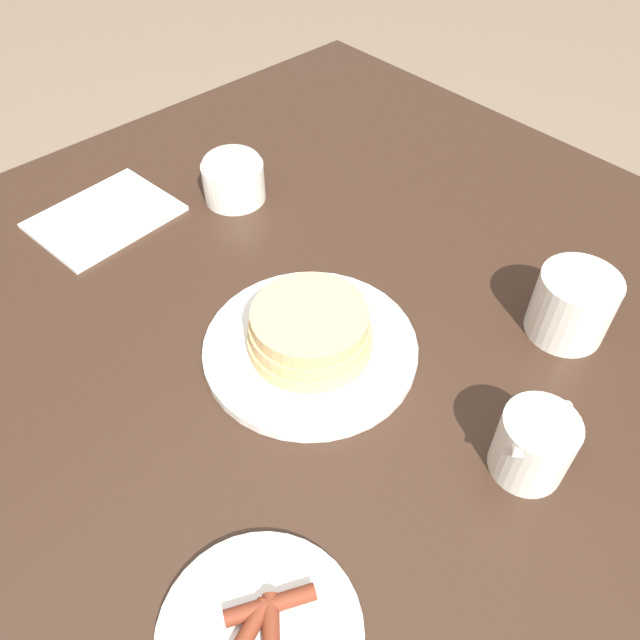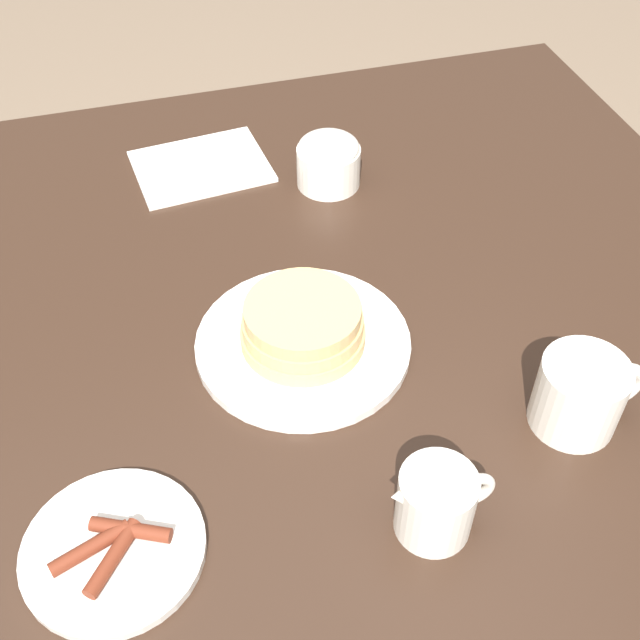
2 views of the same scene
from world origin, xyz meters
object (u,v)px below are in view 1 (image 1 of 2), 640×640
pancake_plate (310,338)px  napkin (105,217)px  sugar_bowl (233,175)px  coffee_mug (574,303)px  creamer_pitcher (534,444)px  side_plate_bacon (260,634)px

pancake_plate → napkin: 0.38m
pancake_plate → sugar_bowl: bearing=68.3°
coffee_mug → sugar_bowl: sugar_bowl is taller
creamer_pitcher → napkin: size_ratio=0.54×
creamer_pitcher → napkin: 0.63m
sugar_bowl → side_plate_bacon: bearing=-125.4°
napkin → sugar_bowl: bearing=-27.3°
pancake_plate → sugar_bowl: sugar_bowl is taller
side_plate_bacon → napkin: (0.18, 0.57, -0.00)m
creamer_pitcher → sugar_bowl: sugar_bowl is taller
coffee_mug → creamer_pitcher: 0.20m
side_plate_bacon → creamer_pitcher: 0.29m
pancake_plate → napkin: pancake_plate is taller
pancake_plate → napkin: size_ratio=1.23×
side_plate_bacon → coffee_mug: (0.47, 0.02, 0.03)m
coffee_mug → creamer_pitcher: size_ratio=1.12×
sugar_bowl → napkin: 0.19m
creamer_pitcher → sugar_bowl: bearing=83.7°
napkin → coffee_mug: bearing=-62.1°
side_plate_bacon → coffee_mug: coffee_mug is taller
creamer_pitcher → napkin: bearing=99.5°
pancake_plate → coffee_mug: coffee_mug is taller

